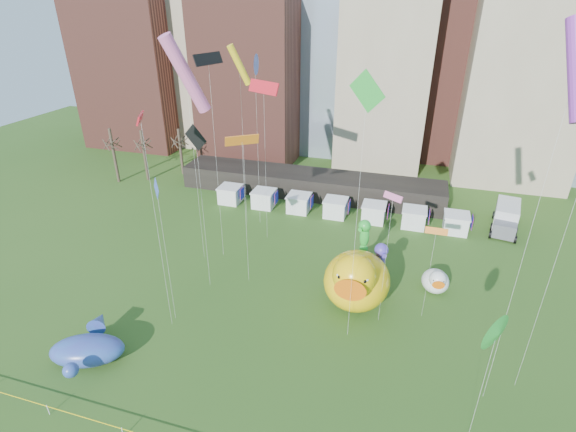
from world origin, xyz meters
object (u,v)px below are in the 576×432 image
(seahorse_green, at_px, (365,234))
(box_truck, at_px, (506,217))
(big_duck, at_px, (356,279))
(seahorse_purple, at_px, (380,258))
(small_duck, at_px, (436,281))
(whale_inflatable, at_px, (88,348))

(seahorse_green, distance_m, box_truck, 21.54)
(big_duck, bearing_deg, box_truck, 53.35)
(seahorse_green, distance_m, seahorse_purple, 3.59)
(seahorse_purple, bearing_deg, small_duck, -11.45)
(small_duck, distance_m, whale_inflatable, 31.52)
(whale_inflatable, bearing_deg, big_duck, 13.55)
(seahorse_purple, height_order, whale_inflatable, seahorse_purple)
(seahorse_purple, relative_size, box_truck, 0.67)
(box_truck, bearing_deg, seahorse_green, -127.70)
(small_duck, distance_m, seahorse_purple, 5.99)
(big_duck, height_order, seahorse_green, big_duck)
(box_truck, bearing_deg, seahorse_purple, -118.75)
(seahorse_purple, distance_m, whale_inflatable, 26.56)
(big_duck, distance_m, seahorse_purple, 3.83)
(big_duck, height_order, box_truck, big_duck)
(small_duck, distance_m, seahorse_green, 8.23)
(big_duck, distance_m, seahorse_green, 6.44)
(box_truck, bearing_deg, big_duck, -117.04)
(big_duck, relative_size, seahorse_purple, 1.63)
(small_duck, height_order, seahorse_green, seahorse_green)
(whale_inflatable, bearing_deg, box_truck, 23.63)
(seahorse_purple, height_order, box_truck, seahorse_purple)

